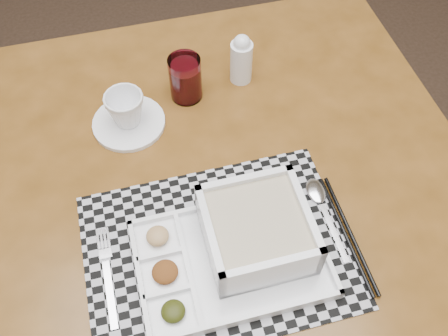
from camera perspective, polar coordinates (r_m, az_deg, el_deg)
The scene contains 10 objects.
dining_table at distance 1.00m, azimuth -1.61°, elevation -5.86°, with size 1.10×1.10×0.79m.
placemat at distance 0.88m, azimuth -0.78°, elevation -9.38°, with size 0.46×0.34×0.00m, color #ACABB3.
serving_tray at distance 0.85m, azimuth 2.71°, elevation -8.15°, with size 0.33×0.23×0.09m.
fork at distance 0.88m, azimuth -13.11°, elevation -11.68°, with size 0.02×0.19×0.00m.
spoon at distance 0.94m, azimuth 10.75°, elevation -3.25°, with size 0.04×0.18×0.01m.
chopsticks at distance 0.92m, azimuth 13.98°, elevation -7.30°, with size 0.03×0.24×0.01m.
saucer at distance 1.05m, azimuth -10.81°, elevation 5.09°, with size 0.15×0.15×0.01m, color white.
cup at distance 1.02m, azimuth -11.17°, elevation 6.60°, with size 0.08×0.08×0.07m, color white.
juice_glass at distance 1.06m, azimuth -4.42°, elevation 10.03°, with size 0.07×0.07×0.10m.
creamer_bottle at distance 1.09m, azimuth 1.99°, elevation 12.35°, with size 0.05×0.05×0.12m.
Camera 1 is at (0.52, -0.18, 1.59)m, focal length 40.00 mm.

